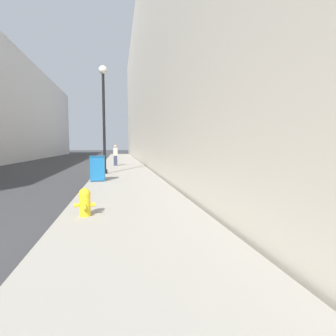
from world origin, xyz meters
TOP-DOWN VIEW (x-y plane):
  - sidewalk_right at (5.81, 18.00)m, footprint 3.63×60.00m
  - building_right_stone at (13.73, 26.00)m, footprint 12.00×60.00m
  - fire_hydrant at (4.62, 1.79)m, footprint 0.51×0.39m
  - trash_bin at (4.45, 8.23)m, footprint 0.69×0.61m
  - lamppost at (4.63, 11.53)m, footprint 0.51×0.51m
  - pedestrian_on_sidewalk at (5.20, 17.76)m, footprint 0.35×0.23m

SIDE VIEW (x-z plane):
  - sidewalk_right at x=5.81m, z-range 0.00..0.15m
  - fire_hydrant at x=4.62m, z-range 0.17..0.85m
  - trash_bin at x=4.45m, z-range 0.17..1.38m
  - pedestrian_on_sidewalk at x=5.20m, z-range 0.16..1.90m
  - lamppost at x=4.63m, z-range 1.10..7.49m
  - building_right_stone at x=13.73m, z-range 0.00..19.01m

